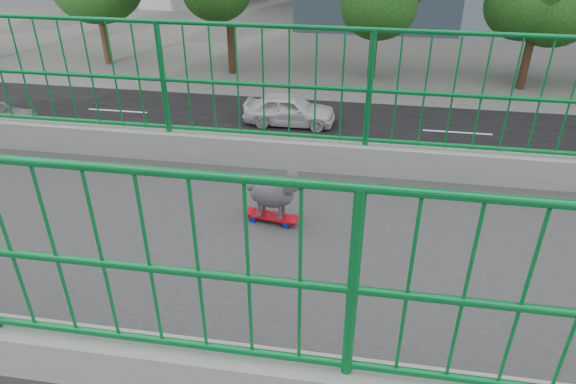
% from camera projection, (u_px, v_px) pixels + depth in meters
% --- Properties ---
extents(road, '(18.00, 90.00, 0.02)m').
position_uv_depth(road, '(252.00, 184.00, 19.24)').
color(road, black).
rests_on(road, ground).
extents(skateboard, '(0.21, 0.48, 0.06)m').
position_uv_depth(skateboard, '(272.00, 217.00, 4.47)').
color(skateboard, red).
rests_on(skateboard, footbridge).
extents(poodle, '(0.26, 0.50, 0.42)m').
position_uv_depth(poodle, '(274.00, 193.00, 4.34)').
color(poodle, '#333036').
rests_on(poodle, skateboard).
extents(car_0, '(1.64, 4.07, 1.39)m').
position_uv_depth(car_0, '(59.00, 283.00, 13.40)').
color(car_0, silver).
rests_on(car_0, ground).
extents(car_2, '(2.31, 5.01, 1.39)m').
position_uv_depth(car_2, '(22.00, 158.00, 19.57)').
color(car_2, '#959499').
rests_on(car_2, ground).
extents(car_4, '(1.67, 4.15, 1.41)m').
position_uv_depth(car_4, '(289.00, 109.00, 23.76)').
color(car_4, silver).
rests_on(car_4, ground).
extents(car_5, '(1.51, 4.34, 1.43)m').
position_uv_depth(car_5, '(36.00, 280.00, 13.48)').
color(car_5, black).
rests_on(car_5, ground).
extents(car_6, '(2.47, 5.35, 1.49)m').
position_uv_depth(car_6, '(425.00, 243.00, 14.81)').
color(car_6, silver).
rests_on(car_6, ground).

